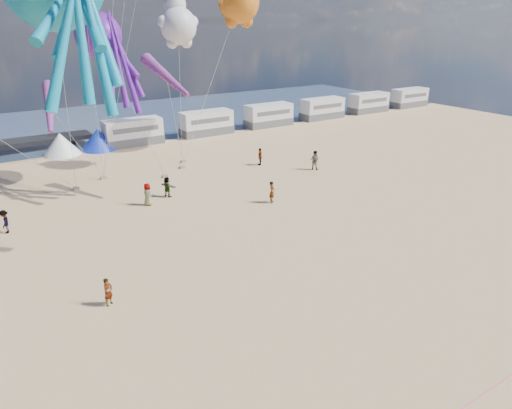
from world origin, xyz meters
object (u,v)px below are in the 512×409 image
object	(u,v)px
beachgoer_0	(148,194)
beachgoer_5	(272,192)
windsock_mid	(166,76)
sandbag_e	(104,178)
windsock_right	(49,107)
motorhome_0	(133,132)
kite_octopus_purple	(98,35)
sandbag_c	(182,167)
tent_white	(61,144)
beachgoer_4	(167,187)
motorhome_3	(322,109)
motorhome_5	(409,98)
kite_panda	(178,26)
sandbag_d	(183,161)
tent_blue	(98,139)
motorhome_2	(269,115)
motorhome_1	(206,123)
kite_teddy_orange	(239,2)
sandbag_a	(76,188)
beachgoer_3	(260,157)
standing_person	(108,292)
beachgoer_2	(5,222)
motorhome_4	(368,103)
beachgoer_1	(315,160)

from	to	relation	value
beachgoer_0	beachgoer_5	distance (m)	9.79
windsock_mid	sandbag_e	bearing A→B (deg)	107.05
windsock_right	motorhome_0	bearing A→B (deg)	66.74
kite_octopus_purple	sandbag_c	bearing A→B (deg)	-11.90
tent_white	sandbag_c	size ratio (longest dim) A/B	8.00
beachgoer_4	windsock_right	size ratio (longest dim) A/B	0.30
motorhome_0	motorhome_3	world-z (taller)	same
beachgoer_0	windsock_right	bearing A→B (deg)	31.19
beachgoer_5	beachgoer_0	bearing A→B (deg)	106.29
motorhome_5	kite_panda	world-z (taller)	kite_panda
beachgoer_5	sandbag_d	bearing A→B (deg)	51.47
tent_blue	windsock_right	world-z (taller)	windsock_right
motorhome_2	beachgoer_4	distance (m)	28.69
motorhome_1	kite_teddy_orange	xyz separation A→B (m)	(0.08, -8.35, 13.74)
sandbag_a	motorhome_3	bearing A→B (deg)	18.07
beachgoer_3	sandbag_d	size ratio (longest dim) A/B	3.49
standing_person	kite_octopus_purple	world-z (taller)	kite_octopus_purple
motorhome_3	beachgoer_2	bearing A→B (deg)	-156.80
motorhome_0	beachgoer_2	distance (m)	24.16
tent_white	kite_octopus_purple	bearing A→B (deg)	-78.07
beachgoer_2	sandbag_e	size ratio (longest dim) A/B	3.32
sandbag_d	beachgoer_5	bearing A→B (deg)	-84.18
motorhome_4	motorhome_2	bearing A→B (deg)	180.00
beachgoer_4	kite_octopus_purple	bearing A→B (deg)	-5.59
motorhome_2	beachgoer_1	xyz separation A→B (m)	(-7.25, -18.80, -0.56)
beachgoer_5	tent_blue	bearing A→B (deg)	62.66
motorhome_2	tent_white	size ratio (longest dim) A/B	1.65
beachgoer_2	sandbag_e	xyz separation A→B (m)	(8.75, 8.02, -0.72)
tent_blue	windsock_right	bearing A→B (deg)	-114.09
motorhome_4	standing_person	distance (m)	58.63
motorhome_1	sandbag_d	size ratio (longest dim) A/B	13.20
sandbag_e	sandbag_a	bearing A→B (deg)	-149.94
motorhome_2	sandbag_e	distance (m)	27.68
motorhome_5	windsock_right	distance (m)	60.37
beachgoer_3	windsock_mid	xyz separation A→B (m)	(-10.40, -2.67, 8.65)
motorhome_2	kite_panda	bearing A→B (deg)	-147.45
standing_person	windsock_right	xyz separation A→B (m)	(1.03, 16.16, 6.82)
windsock_right	tent_white	bearing A→B (deg)	92.15
motorhome_3	standing_person	size ratio (longest dim) A/B	4.33
kite_octopus_purple	kite_panda	xyz separation A→B (m)	(7.26, 0.34, 0.64)
motorhome_0	beachgoer_0	xyz separation A→B (m)	(-5.23, -19.05, -0.60)
motorhome_4	standing_person	world-z (taller)	motorhome_4
standing_person	beachgoer_0	bearing A→B (deg)	28.36
motorhome_4	sandbag_a	world-z (taller)	motorhome_4
sandbag_c	windsock_right	world-z (taller)	windsock_right
beachgoer_5	sandbag_e	distance (m)	16.39
sandbag_a	windsock_mid	xyz separation A→B (m)	(6.90, -5.09, 9.41)
tent_blue	sandbag_e	distance (m)	11.06
kite_teddy_orange	beachgoer_3	bearing A→B (deg)	-81.80
motorhome_3	sandbag_a	world-z (taller)	motorhome_3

